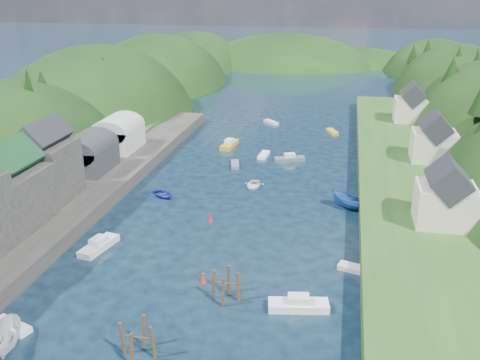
% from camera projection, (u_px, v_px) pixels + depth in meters
% --- Properties ---
extents(ground, '(600.00, 600.00, 0.00)m').
position_uv_depth(ground, '(263.00, 159.00, 98.27)').
color(ground, black).
rests_on(ground, ground).
extents(hillside_left, '(44.00, 245.56, 52.00)m').
position_uv_depth(hillside_left, '(99.00, 148.00, 132.32)').
color(hillside_left, black).
rests_on(hillside_left, ground).
extents(far_hills, '(103.00, 68.00, 44.00)m').
position_uv_depth(far_hills, '(314.00, 90.00, 215.73)').
color(far_hills, black).
rests_on(far_hills, ground).
extents(hill_trees, '(91.69, 152.20, 12.44)m').
position_uv_depth(hill_trees, '(281.00, 86.00, 107.32)').
color(hill_trees, black).
rests_on(hill_trees, ground).
extents(quay_left, '(12.00, 110.00, 2.00)m').
position_uv_depth(quay_left, '(61.00, 208.00, 74.78)').
color(quay_left, '#2D2B28').
rests_on(quay_left, ground).
extents(terrace_left_grass, '(12.00, 110.00, 2.50)m').
position_uv_depth(terrace_left_grass, '(16.00, 202.00, 75.98)').
color(terrace_left_grass, '#234719').
rests_on(terrace_left_grass, ground).
extents(boat_sheds, '(7.00, 21.00, 7.50)m').
position_uv_depth(boat_sheds, '(103.00, 140.00, 91.10)').
color(boat_sheds, '#2D2D30').
rests_on(boat_sheds, quay_left).
extents(terrace_right, '(16.00, 120.00, 2.40)m').
position_uv_depth(terrace_right, '(410.00, 181.00, 84.08)').
color(terrace_right, '#234719').
rests_on(terrace_right, ground).
extents(right_bank_cottages, '(9.00, 59.24, 8.41)m').
position_uv_depth(right_bank_cottages, '(427.00, 140.00, 89.55)').
color(right_bank_cottages, beige).
rests_on(right_bank_cottages, terrace_right).
extents(piling_cluster_near, '(3.33, 3.10, 3.89)m').
position_uv_depth(piling_cluster_near, '(138.00, 343.00, 46.32)').
color(piling_cluster_near, '#382314').
rests_on(piling_cluster_near, ground).
extents(piling_cluster_far, '(3.09, 2.89, 3.85)m').
position_uv_depth(piling_cluster_far, '(226.00, 288.00, 54.64)').
color(piling_cluster_far, '#382314').
rests_on(piling_cluster_far, ground).
extents(channel_buoy_near, '(0.70, 0.70, 1.10)m').
position_uv_depth(channel_buoy_near, '(203.00, 278.00, 58.14)').
color(channel_buoy_near, '#B41B0E').
rests_on(channel_buoy_near, ground).
extents(channel_buoy_far, '(0.70, 0.70, 1.10)m').
position_uv_depth(channel_buoy_far, '(210.00, 218.00, 72.88)').
color(channel_buoy_far, '#B41B0E').
rests_on(channel_buoy_far, ground).
extents(moored_boats, '(36.71, 94.96, 2.44)m').
position_uv_depth(moored_boats, '(233.00, 221.00, 71.36)').
color(moored_boats, silver).
rests_on(moored_boats, ground).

